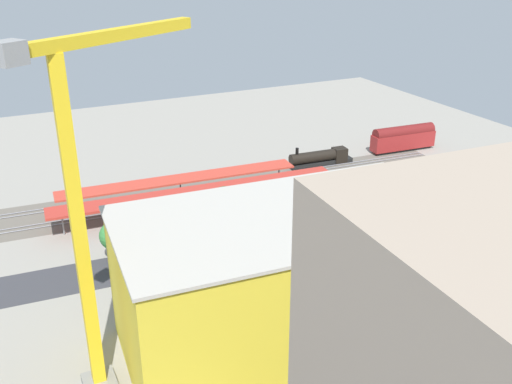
{
  "coord_description": "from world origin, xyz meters",
  "views": [
    {
      "loc": [
        31.09,
        79.8,
        46.72
      ],
      "look_at": [
        -6.77,
        1.13,
        8.86
      ],
      "focal_mm": 40.34,
      "sensor_mm": 36.0,
      "label": 1
    }
  ],
  "objects_px": {
    "passenger_coach": "(403,138)",
    "parked_car_0": "(367,223)",
    "street_tree_1": "(225,204)",
    "box_truck_0": "(217,275)",
    "street_tree_2": "(272,197)",
    "parked_car_2": "(289,242)",
    "parked_car_3": "(245,250)",
    "street_tree_0": "(114,236)",
    "traffic_light": "(273,204)",
    "platform_canopy_far": "(180,179)",
    "parked_car_1": "(331,231)",
    "construction_building": "(286,281)",
    "platform_canopy_near": "(198,191)",
    "tower_crane": "(87,200)",
    "locomotive": "(322,158)",
    "street_tree_3": "(409,170)"
  },
  "relations": [
    {
      "from": "passenger_coach",
      "to": "parked_car_0",
      "type": "relative_size",
      "value": 4.06
    },
    {
      "from": "parked_car_0",
      "to": "street_tree_1",
      "type": "distance_m",
      "value": 25.8
    },
    {
      "from": "box_truck_0",
      "to": "street_tree_2",
      "type": "bearing_deg",
      "value": -138.28
    },
    {
      "from": "parked_car_2",
      "to": "parked_car_3",
      "type": "height_order",
      "value": "parked_car_3"
    },
    {
      "from": "street_tree_0",
      "to": "street_tree_2",
      "type": "distance_m",
      "value": 28.62
    },
    {
      "from": "street_tree_1",
      "to": "traffic_light",
      "type": "height_order",
      "value": "street_tree_1"
    },
    {
      "from": "passenger_coach",
      "to": "parked_car_3",
      "type": "relative_size",
      "value": 3.94
    },
    {
      "from": "platform_canopy_far",
      "to": "box_truck_0",
      "type": "bearing_deg",
      "value": 80.63
    },
    {
      "from": "parked_car_1",
      "to": "traffic_light",
      "type": "height_order",
      "value": "traffic_light"
    },
    {
      "from": "construction_building",
      "to": "parked_car_3",
      "type": "bearing_deg",
      "value": -97.91
    },
    {
      "from": "parked_car_2",
      "to": "street_tree_1",
      "type": "relative_size",
      "value": 0.53
    },
    {
      "from": "parked_car_2",
      "to": "parked_car_3",
      "type": "relative_size",
      "value": 1.08
    },
    {
      "from": "parked_car_1",
      "to": "platform_canopy_far",
      "type": "bearing_deg",
      "value": -55.15
    },
    {
      "from": "street_tree_2",
      "to": "traffic_light",
      "type": "height_order",
      "value": "street_tree_2"
    },
    {
      "from": "platform_canopy_near",
      "to": "parked_car_3",
      "type": "height_order",
      "value": "platform_canopy_near"
    },
    {
      "from": "tower_crane",
      "to": "traffic_light",
      "type": "distance_m",
      "value": 48.15
    },
    {
      "from": "parked_car_3",
      "to": "tower_crane",
      "type": "height_order",
      "value": "tower_crane"
    },
    {
      "from": "parked_car_1",
      "to": "parked_car_3",
      "type": "distance_m",
      "value": 16.22
    },
    {
      "from": "parked_car_0",
      "to": "parked_car_3",
      "type": "relative_size",
      "value": 0.97
    },
    {
      "from": "passenger_coach",
      "to": "platform_canopy_far",
      "type": "bearing_deg",
      "value": 3.91
    },
    {
      "from": "platform_canopy_near",
      "to": "construction_building",
      "type": "height_order",
      "value": "construction_building"
    },
    {
      "from": "locomotive",
      "to": "street_tree_0",
      "type": "bearing_deg",
      "value": 23.31
    },
    {
      "from": "platform_canopy_far",
      "to": "tower_crane",
      "type": "xyz_separation_m",
      "value": [
        24.3,
        45.71,
        18.76
      ]
    },
    {
      "from": "tower_crane",
      "to": "street_tree_1",
      "type": "relative_size",
      "value": 4.52
    },
    {
      "from": "passenger_coach",
      "to": "street_tree_2",
      "type": "distance_m",
      "value": 51.69
    },
    {
      "from": "parked_car_1",
      "to": "construction_building",
      "type": "relative_size",
      "value": 0.12
    },
    {
      "from": "parked_car_3",
      "to": "street_tree_2",
      "type": "height_order",
      "value": "street_tree_2"
    },
    {
      "from": "platform_canopy_near",
      "to": "parked_car_2",
      "type": "xyz_separation_m",
      "value": [
        -8.91,
        18.93,
        -3.56
      ]
    },
    {
      "from": "passenger_coach",
      "to": "street_tree_1",
      "type": "height_order",
      "value": "street_tree_1"
    },
    {
      "from": "passenger_coach",
      "to": "traffic_light",
      "type": "bearing_deg",
      "value": 25.57
    },
    {
      "from": "platform_canopy_far",
      "to": "street_tree_3",
      "type": "height_order",
      "value": "street_tree_3"
    },
    {
      "from": "platform_canopy_near",
      "to": "street_tree_3",
      "type": "xyz_separation_m",
      "value": [
        -40.7,
        10.38,
        0.94
      ]
    },
    {
      "from": "street_tree_0",
      "to": "street_tree_3",
      "type": "bearing_deg",
      "value": -179.32
    },
    {
      "from": "street_tree_1",
      "to": "street_tree_3",
      "type": "relative_size",
      "value": 1.19
    },
    {
      "from": "construction_building",
      "to": "traffic_light",
      "type": "height_order",
      "value": "construction_building"
    },
    {
      "from": "street_tree_2",
      "to": "traffic_light",
      "type": "relative_size",
      "value": 1.18
    },
    {
      "from": "parked_car_1",
      "to": "parked_car_2",
      "type": "distance_m",
      "value": 8.39
    },
    {
      "from": "platform_canopy_near",
      "to": "parked_car_0",
      "type": "xyz_separation_m",
      "value": [
        -25.0,
        18.84,
        -3.51
      ]
    },
    {
      "from": "passenger_coach",
      "to": "parked_car_1",
      "type": "xyz_separation_m",
      "value": [
        39.98,
        30.33,
        -2.49
      ]
    },
    {
      "from": "parked_car_2",
      "to": "construction_building",
      "type": "height_order",
      "value": "construction_building"
    },
    {
      "from": "construction_building",
      "to": "box_truck_0",
      "type": "bearing_deg",
      "value": -75.77
    },
    {
      "from": "construction_building",
      "to": "box_truck_0",
      "type": "height_order",
      "value": "construction_building"
    },
    {
      "from": "parked_car_0",
      "to": "passenger_coach",
      "type": "bearing_deg",
      "value": -136.74
    },
    {
      "from": "passenger_coach",
      "to": "tower_crane",
      "type": "distance_m",
      "value": 98.38
    },
    {
      "from": "platform_canopy_near",
      "to": "parked_car_1",
      "type": "bearing_deg",
      "value": 132.62
    },
    {
      "from": "platform_canopy_far",
      "to": "parked_car_2",
      "type": "distance_m",
      "value": 28.49
    },
    {
      "from": "platform_canopy_near",
      "to": "street_tree_0",
      "type": "bearing_deg",
      "value": 31.17
    },
    {
      "from": "parked_car_1",
      "to": "parked_car_2",
      "type": "bearing_deg",
      "value": 0.96
    },
    {
      "from": "passenger_coach",
      "to": "parked_car_1",
      "type": "bearing_deg",
      "value": 37.18
    },
    {
      "from": "locomotive",
      "to": "parked_car_3",
      "type": "xyz_separation_m",
      "value": [
        33.06,
        30.08,
        -0.94
      ]
    }
  ]
}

